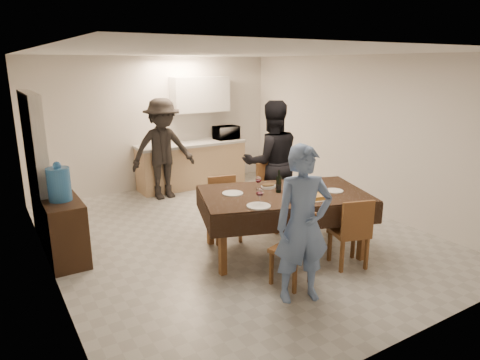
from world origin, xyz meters
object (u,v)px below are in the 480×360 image
Objects in this scene: dining_table at (284,195)px; microwave at (226,133)px; water_jug at (59,184)px; person_near at (303,225)px; person_kitchen at (163,149)px; console at (64,231)px; savoury_tart at (309,197)px; person_far at (271,163)px; wine_bottle at (279,181)px; water_pitcher at (307,183)px.

microwave is at bearing 90.41° from dining_table.
water_jug is 0.25× the size of person_near.
person_kitchen reaches higher than dining_table.
water_jug reaches higher than console.
dining_table is 0.40m from savoury_tart.
dining_table is at bearing 80.47° from person_near.
dining_table is at bearing -81.96° from person_kitchen.
savoury_tart is at bearing 90.02° from person_far.
water_jug is 3.03m from person_near.
person_far is 2.28m from person_kitchen.
wine_bottle is at bearing 109.23° from savoury_tart.
water_pitcher reaches higher than savoury_tart.
wine_bottle is at bearing 165.96° from water_pitcher.
console is 4.41m from microwave.
person_kitchen reaches higher than water_jug.
dining_table is at bearing 104.74° from savoury_tart.
savoury_tart is 0.25× the size of person_near.
person_near is at bearing 79.84° from person_far.
dining_table is 1.29× the size of person_kitchen.
dining_table is at bearing 71.79° from microwave.
person_kitchen is at bearing 116.66° from dining_table.
person_near is (1.98, -2.28, 0.44)m from console.
person_near is (-1.72, -4.60, -0.20)m from microwave.
water_jug is (-2.53, 1.23, 0.23)m from dining_table.
wine_bottle is 0.60× the size of microwave.
wine_bottle reaches higher than water_pitcher.
water_pitcher is at bearing -24.02° from water_jug.
wine_bottle is at bearing 83.68° from person_near.
person_kitchen is (2.09, 1.87, 0.52)m from console.
person_kitchen is at bearing 15.66° from microwave.
water_pitcher is (2.88, -1.28, 0.51)m from console.
water_pitcher is 0.36× the size of microwave.
person_far is (0.20, 1.10, 0.04)m from water_pitcher.
water_pitcher is 0.10× the size of person_kitchen.
person_kitchen is (0.11, 4.15, 0.09)m from person_near.
savoury_tart is 4.08m from microwave.
console is at bearing 14.07° from person_far.
water_jug is 3.16m from water_pitcher.
microwave reaches higher than console.
console is at bearing 172.64° from dining_table.
person_near is (1.98, -2.28, -0.18)m from water_jug.
dining_table is 0.38m from water_pitcher.
person_near is at bearing -49.05° from water_jug.
person_far is (0.60, 1.00, -0.02)m from wine_bottle.
dining_table reaches higher than console.
dining_table is at bearing 79.84° from person_far.
savoury_tart is at bearing 63.99° from person_near.
person_near is 0.88× the size of person_far.
savoury_tart is (2.63, -1.61, -0.16)m from water_jug.
person_near reaches higher than microwave.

